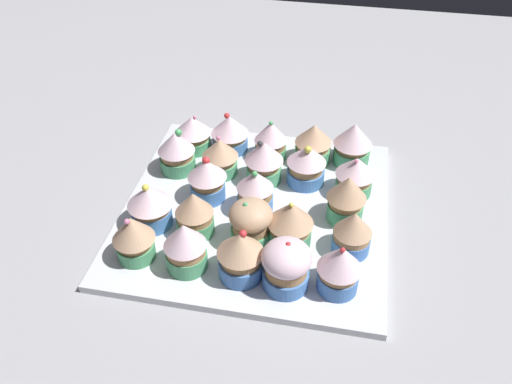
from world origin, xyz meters
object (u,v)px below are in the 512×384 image
(cupcake_8, at_px, (220,156))
(cupcake_6, at_px, (306,164))
(cupcake_14, at_px, (290,223))
(cupcake_15, at_px, (251,222))
(cupcake_1, at_px, (313,143))
(cupcake_7, at_px, (263,161))
(baking_tray, at_px, (256,210))
(cupcake_2, at_px, (270,140))
(cupcake_19, at_px, (286,265))
(cupcake_20, at_px, (241,254))
(cupcake_18, at_px, (339,267))
(cupcake_3, at_px, (230,132))
(cupcake_10, at_px, (346,199))
(cupcake_9, at_px, (177,151))
(cupcake_4, at_px, (193,133))
(cupcake_13, at_px, (353,232))
(cupcake_12, at_px, (207,178))
(cupcake_22, at_px, (133,236))
(cupcake_0, at_px, (353,143))
(cupcake_11, at_px, (253,191))
(cupcake_16, at_px, (194,213))
(cupcake_21, at_px, (185,246))
(cupcake_5, at_px, (355,175))
(cupcake_17, at_px, (150,205))

(cupcake_8, bearing_deg, cupcake_6, -179.23)
(cupcake_14, xyz_separation_m, cupcake_15, (0.06, 0.01, -0.00))
(cupcake_1, distance_m, cupcake_7, 0.10)
(baking_tray, bearing_deg, cupcake_2, -89.46)
(cupcake_2, relative_size, cupcake_19, 0.97)
(cupcake_20, bearing_deg, cupcake_19, 174.42)
(cupcake_8, xyz_separation_m, cupcake_18, (-0.21, 0.21, 0.00))
(cupcake_3, distance_m, cupcake_10, 0.26)
(cupcake_19, bearing_deg, cupcake_3, -63.93)
(cupcake_9, distance_m, cupcake_14, 0.25)
(cupcake_4, xyz_separation_m, cupcake_7, (-0.14, 0.06, 0.01))
(cupcake_13, bearing_deg, cupcake_12, -17.89)
(cupcake_2, relative_size, cupcake_22, 0.98)
(cupcake_1, relative_size, cupcake_20, 0.92)
(cupcake_4, relative_size, cupcake_12, 0.88)
(cupcake_0, bearing_deg, cupcake_19, 76.45)
(cupcake_11, distance_m, cupcake_14, 0.09)
(cupcake_9, distance_m, cupcake_16, 0.16)
(cupcake_21, bearing_deg, cupcake_16, -83.98)
(cupcake_4, relative_size, cupcake_15, 0.92)
(cupcake_18, bearing_deg, cupcake_5, -92.95)
(cupcake_9, bearing_deg, cupcake_10, 165.41)
(cupcake_2, height_order, cupcake_17, same)
(cupcake_13, bearing_deg, cupcake_19, 44.63)
(cupcake_11, relative_size, cupcake_14, 0.98)
(cupcake_20, bearing_deg, cupcake_22, -1.94)
(cupcake_2, distance_m, cupcake_8, 0.09)
(cupcake_1, height_order, cupcake_4, cupcake_1)
(cupcake_2, distance_m, cupcake_9, 0.16)
(baking_tray, height_order, cupcake_6, cupcake_6)
(cupcake_11, distance_m, cupcake_18, 0.19)
(cupcake_6, bearing_deg, cupcake_14, 87.81)
(baking_tray, relative_size, cupcake_16, 5.56)
(cupcake_9, height_order, cupcake_19, cupcake_9)
(cupcake_8, height_order, cupcake_22, cupcake_22)
(cupcake_8, relative_size, cupcake_16, 0.95)
(cupcake_6, relative_size, cupcake_7, 0.97)
(baking_tray, xyz_separation_m, cupcake_9, (0.15, -0.07, 0.04))
(cupcake_15, height_order, cupcake_17, same)
(cupcake_12, bearing_deg, cupcake_21, 93.44)
(cupcake_6, bearing_deg, cupcake_13, 119.81)
(cupcake_2, height_order, cupcake_12, cupcake_12)
(cupcake_2, height_order, cupcake_8, cupcake_2)
(cupcake_19, relative_size, cupcake_22, 1.00)
(cupcake_9, xyz_separation_m, cupcake_17, (-0.00, 0.14, -0.00))
(cupcake_5, xyz_separation_m, cupcake_12, (0.22, 0.06, 0.00))
(cupcake_10, bearing_deg, cupcake_22, 24.89)
(cupcake_3, height_order, cupcake_5, same)
(cupcake_7, relative_size, cupcake_12, 1.01)
(cupcake_22, bearing_deg, cupcake_9, -89.20)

